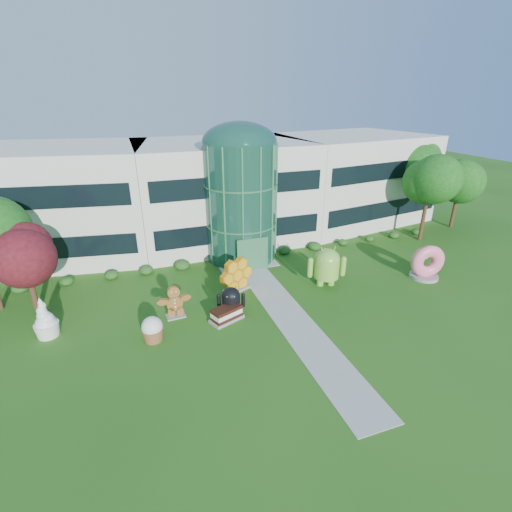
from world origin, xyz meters
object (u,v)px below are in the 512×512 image
object	(u,v)px
android_green	(327,264)
donut	(427,261)
android_black	(231,298)
gingerbread	(174,301)

from	to	relation	value
android_green	donut	bearing A→B (deg)	3.58
android_green	donut	size ratio (longest dim) A/B	1.23
android_green	android_black	world-z (taller)	android_green
gingerbread	android_black	bearing A→B (deg)	-16.77
donut	gingerbread	bearing A→B (deg)	-170.66
gingerbread	android_green	bearing A→B (deg)	-0.85
android_black	gingerbread	world-z (taller)	gingerbread
android_green	android_black	xyz separation A→B (m)	(-7.83, -1.41, -0.62)
android_green	gingerbread	distance (m)	11.41
android_green	android_black	distance (m)	7.99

